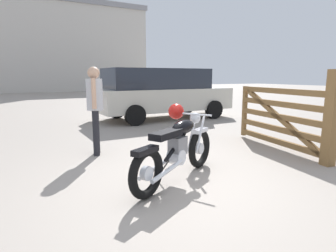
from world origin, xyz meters
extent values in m
plane|color=gray|center=(0.00, 0.00, 0.00)|extent=(80.00, 80.00, 0.00)
torus|color=black|center=(0.58, 0.66, 0.32)|extent=(0.61, 0.42, 0.64)
cylinder|color=silver|center=(0.58, 0.66, 0.32)|extent=(0.20, 0.16, 0.18)
torus|color=black|center=(-0.66, -0.07, 0.32)|extent=(0.61, 0.42, 0.64)
cylinder|color=silver|center=(-0.66, -0.07, 0.32)|extent=(0.20, 0.16, 0.18)
cube|color=silver|center=(0.58, 0.66, 0.62)|extent=(0.38, 0.29, 0.06)
cube|color=black|center=(-0.68, -0.08, 0.61)|extent=(0.41, 0.31, 0.07)
cylinder|color=silver|center=(0.43, 0.66, 0.60)|extent=(0.26, 0.18, 0.58)
cylinder|color=silver|center=(0.51, 0.53, 0.60)|extent=(0.26, 0.18, 0.58)
sphere|color=silver|center=(0.43, 0.57, 0.85)|extent=(0.17, 0.17, 0.17)
cylinder|color=silver|center=(0.36, 0.53, 0.92)|extent=(0.34, 0.55, 0.03)
sphere|color=#B21914|center=(0.21, 0.79, 0.94)|extent=(0.25, 0.25, 0.25)
cylinder|color=black|center=(0.01, 0.33, 0.58)|extent=(0.68, 0.43, 0.47)
ellipsoid|color=black|center=(0.11, 0.39, 0.76)|extent=(0.56, 0.45, 0.20)
cube|color=black|center=(-0.28, 0.15, 0.73)|extent=(0.57, 0.45, 0.09)
cube|color=slate|center=(-0.03, 0.30, 0.51)|extent=(0.32, 0.29, 0.26)
cylinder|color=silver|center=(-0.06, 0.28, 0.36)|extent=(0.29, 0.28, 0.22)
cylinder|color=silver|center=(-0.44, 0.18, 0.28)|extent=(0.64, 0.41, 0.14)
cylinder|color=silver|center=(-0.34, 0.01, 0.28)|extent=(0.64, 0.41, 0.14)
cylinder|color=black|center=(-0.23, 0.38, 0.16)|extent=(0.14, 0.21, 0.33)
cube|color=brown|center=(2.57, -0.23, 0.80)|extent=(0.20, 0.20, 1.60)
cube|color=brown|center=(2.84, 2.15, 0.65)|extent=(0.09, 0.11, 1.20)
cube|color=brown|center=(2.71, 0.96, 0.15)|extent=(0.36, 2.39, 0.11)
cube|color=brown|center=(2.71, 0.96, 0.41)|extent=(0.36, 2.39, 0.11)
cube|color=brown|center=(2.71, 0.96, 0.67)|extent=(0.36, 2.39, 0.11)
cube|color=brown|center=(2.71, 0.96, 0.93)|extent=(0.36, 2.39, 0.11)
cube|color=brown|center=(2.71, 0.96, 1.19)|extent=(0.36, 2.39, 0.11)
cube|color=brown|center=(2.71, 0.96, 0.65)|extent=(0.33, 2.19, 1.08)
cylinder|color=black|center=(-0.78, 2.13, 0.43)|extent=(0.12, 0.12, 0.86)
cylinder|color=black|center=(-0.73, 2.30, 0.43)|extent=(0.12, 0.12, 0.86)
cylinder|color=#B2B2B7|center=(-0.75, 2.21, 1.15)|extent=(0.30, 0.30, 0.58)
cylinder|color=tan|center=(-0.80, 2.03, 1.18)|extent=(0.08, 0.08, 0.55)
cylinder|color=tan|center=(-0.70, 2.40, 1.18)|extent=(0.08, 0.08, 0.55)
sphere|color=tan|center=(-0.75, 2.21, 1.55)|extent=(0.22, 0.22, 0.22)
cylinder|color=black|center=(3.96, 6.81, 0.32)|extent=(0.65, 0.24, 0.64)
cylinder|color=black|center=(4.03, 5.05, 0.32)|extent=(0.65, 0.24, 0.64)
cylinder|color=black|center=(0.96, 6.68, 0.32)|extent=(0.65, 0.24, 0.64)
cylinder|color=black|center=(1.03, 4.92, 0.32)|extent=(0.65, 0.24, 0.64)
cube|color=beige|center=(2.49, 5.86, 0.69)|extent=(4.77, 1.96, 0.74)
cube|color=#232833|center=(2.20, 5.85, 1.40)|extent=(3.56, 1.75, 0.68)
cylinder|color=black|center=(5.64, 13.05, 0.30)|extent=(0.62, 0.26, 0.60)
cylinder|color=black|center=(5.83, 14.68, 0.30)|extent=(0.62, 0.26, 0.60)
cylinder|color=black|center=(8.02, 12.77, 0.30)|extent=(0.62, 0.26, 0.60)
cylinder|color=black|center=(8.21, 14.40, 0.30)|extent=(0.62, 0.26, 0.60)
cube|color=#ADB2BC|center=(6.93, 13.73, 0.68)|extent=(4.06, 2.08, 0.76)
cube|color=#232833|center=(7.18, 13.70, 1.42)|extent=(2.56, 1.79, 0.72)
cube|color=beige|center=(1.95, 29.81, 4.09)|extent=(16.16, 9.78, 8.17)
cube|color=gray|center=(1.95, 29.81, 8.42)|extent=(16.48, 10.09, 0.50)
camera|label=1|loc=(-1.92, -3.15, 1.49)|focal=30.39mm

